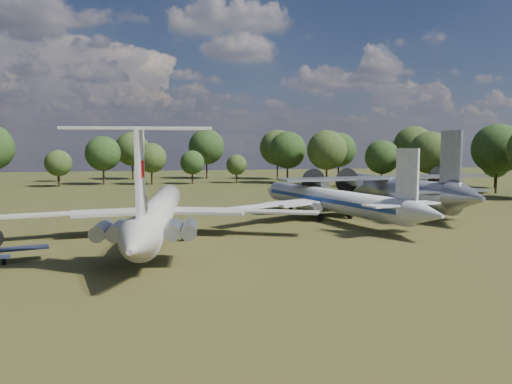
{
  "coord_description": "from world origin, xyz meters",
  "views": [
    {
      "loc": [
        -2.01,
        -62.82,
        11.12
      ],
      "look_at": [
        10.68,
        -0.52,
        5.0
      ],
      "focal_mm": 35.0,
      "sensor_mm": 36.0,
      "label": 1
    }
  ],
  "objects": [
    {
      "name": "ground",
      "position": [
        0.0,
        0.0,
        0.0
      ],
      "size": [
        300.0,
        300.0,
        0.0
      ],
      "primitive_type": "plane",
      "color": "#233913",
      "rests_on": "ground"
    },
    {
      "name": "an12_transport",
      "position": [
        36.65,
        13.85,
        2.83
      ],
      "size": [
        43.58,
        47.51,
        5.66
      ],
      "primitive_type": null,
      "rotation": [
        0.0,
        0.0,
        0.13
      ],
      "color": "#9DA0A5",
      "rests_on": "ground"
    },
    {
      "name": "tu104_jet",
      "position": [
        23.52,
        6.79,
        2.25
      ],
      "size": [
        44.24,
        52.16,
        4.49
      ],
      "primitive_type": null,
      "rotation": [
        0.0,
        0.0,
        0.26
      ],
      "color": "silver",
      "rests_on": "ground"
    },
    {
      "name": "il62_airliner",
      "position": [
        -1.64,
        -3.37,
        2.45
      ],
      "size": [
        42.95,
        53.35,
        4.9
      ],
      "primitive_type": null,
      "rotation": [
        0.0,
        0.0,
        -0.09
      ],
      "color": "#B3B3AF",
      "rests_on": "ground"
    },
    {
      "name": "person_on_il62",
      "position": [
        -2.93,
        -17.03,
        5.73
      ],
      "size": [
        0.7,
        0.57,
        1.66
      ],
      "primitive_type": "imported",
      "rotation": [
        0.0,
        0.0,
        3.47
      ],
      "color": "olive",
      "rests_on": "il62_airliner"
    }
  ]
}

